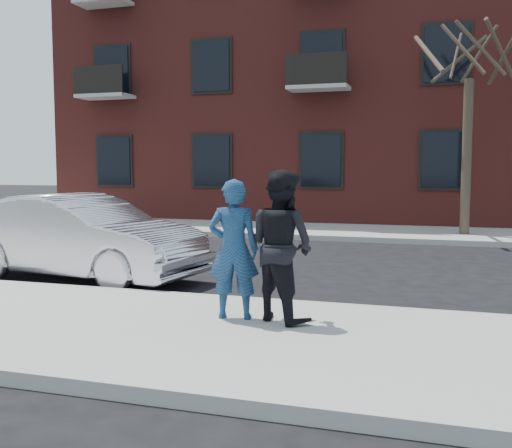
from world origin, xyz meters
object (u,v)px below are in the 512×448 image
(man_hoodie, at_px, (234,249))
(man_peacoat, at_px, (281,246))
(silver_sedan, at_px, (81,237))
(street_tree, at_px, (471,34))

(man_hoodie, xyz_separation_m, man_peacoat, (0.57, 0.09, 0.05))
(man_hoodie, bearing_deg, silver_sedan, -43.73)
(man_peacoat, bearing_deg, silver_sedan, 1.78)
(street_tree, bearing_deg, man_peacoat, -103.02)
(street_tree, distance_m, man_hoodie, 11.90)
(street_tree, relative_size, man_hoodie, 4.03)
(silver_sedan, bearing_deg, man_peacoat, -108.97)
(silver_sedan, height_order, man_peacoat, man_peacoat)
(street_tree, height_order, man_hoodie, street_tree)
(street_tree, distance_m, man_peacoat, 11.67)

